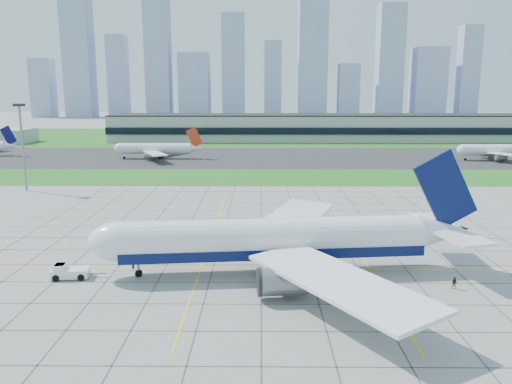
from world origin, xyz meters
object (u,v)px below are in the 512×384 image
Objects in this scene: crew_near at (133,265)px; crew_far at (455,283)px; light_mast at (22,136)px; distant_jet_2 at (496,150)px; pushback_tug at (68,272)px; distant_jet_1 at (156,149)px; airliner at (276,240)px.

crew_near is 0.92× the size of crew_far.
distant_jet_2 is at bearing 22.08° from light_mast.
pushback_tug is 146.19m from distant_jet_1.
distant_jet_2 is (171.51, 69.56, -11.70)m from light_mast.
airliner is 23.79m from crew_near.
crew_far is at bearing -20.61° from airliner.
airliner is 33.06m from pushback_tug.
distant_jet_1 is (-15.90, 145.28, 3.45)m from pushback_tug.
distant_jet_1 is (23.80, 73.95, -11.70)m from light_mast.
pushback_tug is 0.20× the size of distant_jet_2.
distant_jet_1 reaches higher than crew_far.
airliner is 34.43× the size of crew_far.
light_mast is at bearing 68.61° from crew_near.
distant_jet_1 is at bearing 138.98° from crew_far.
crew_far is 0.04× the size of distant_jet_2.
distant_jet_1 is at bearing 90.26° from pushback_tug.
distant_jet_2 is (131.80, 140.89, 3.45)m from pushback_tug.
distant_jet_1 is 1.00× the size of distant_jet_2.
distant_jet_2 is at bearing 48.30° from airliner.
crew_far is at bearing -37.33° from light_mast.
crew_far is at bearing -9.82° from pushback_tug.
light_mast is 13.87× the size of crew_far.
light_mast is at bearing -107.84° from distant_jet_1.
distant_jet_1 is (-74.91, 149.24, 3.56)m from crew_far.
airliner is (72.34, -68.41, -10.76)m from light_mast.
distant_jet_2 is at bearing -1.70° from distant_jet_1.
airliner reaches higher than crew_near.
pushback_tug is 4.98× the size of crew_near.
crew_far is 0.04× the size of distant_jet_1.
light_mast reaches higher than distant_jet_1.
pushback_tug is 192.96m from distant_jet_2.
distant_jet_2 is (72.80, 144.85, 3.56)m from crew_far.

